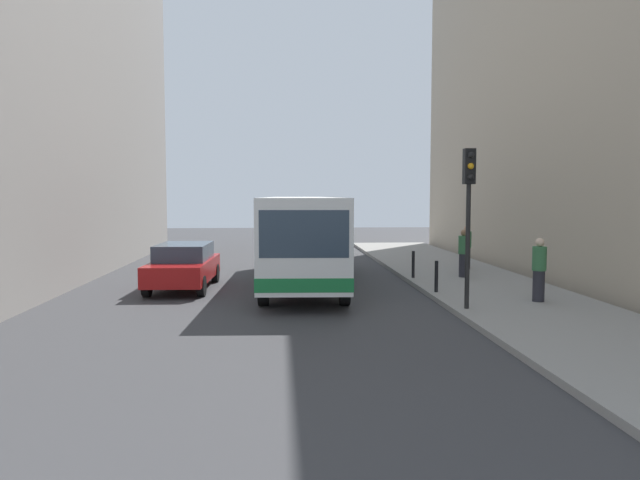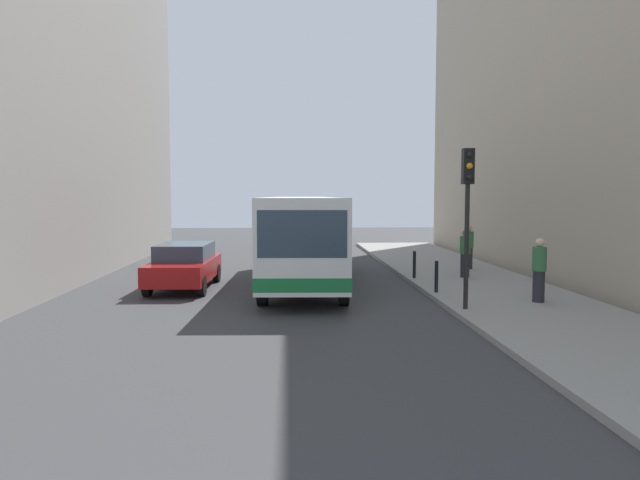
# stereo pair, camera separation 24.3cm
# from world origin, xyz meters

# --- Properties ---
(ground_plane) EXTENTS (80.00, 80.00, 0.00)m
(ground_plane) POSITION_xyz_m (0.00, 0.00, 0.00)
(ground_plane) COLOR #38383A
(sidewalk) EXTENTS (4.40, 40.00, 0.15)m
(sidewalk) POSITION_xyz_m (5.40, 0.00, 0.07)
(sidewalk) COLOR gray
(sidewalk) RESTS_ON ground
(bus) EXTENTS (2.97, 11.11, 3.00)m
(bus) POSITION_xyz_m (-0.42, 4.20, 1.73)
(bus) COLOR white
(bus) RESTS_ON ground
(car_beside_bus) EXTENTS (1.98, 4.46, 1.48)m
(car_beside_bus) POSITION_xyz_m (-4.41, 3.41, 0.78)
(car_beside_bus) COLOR maroon
(car_beside_bus) RESTS_ON ground
(traffic_light) EXTENTS (0.28, 0.33, 4.10)m
(traffic_light) POSITION_xyz_m (3.55, -1.34, 3.01)
(traffic_light) COLOR black
(traffic_light) RESTS_ON sidewalk
(bollard_near) EXTENTS (0.11, 0.11, 0.95)m
(bollard_near) POSITION_xyz_m (3.45, 1.30, 0.62)
(bollard_near) COLOR black
(bollard_near) RESTS_ON sidewalk
(bollard_mid) EXTENTS (0.11, 0.11, 0.95)m
(bollard_mid) POSITION_xyz_m (3.45, 4.42, 0.62)
(bollard_mid) COLOR black
(bollard_mid) RESTS_ON sidewalk
(pedestrian_near_signal) EXTENTS (0.38, 0.38, 1.75)m
(pedestrian_near_signal) POSITION_xyz_m (5.84, -0.46, 1.03)
(pedestrian_near_signal) COLOR #26262D
(pedestrian_near_signal) RESTS_ON sidewalk
(pedestrian_mid_sidewalk) EXTENTS (0.38, 0.38, 1.70)m
(pedestrian_mid_sidewalk) POSITION_xyz_m (5.29, 4.51, 1.00)
(pedestrian_mid_sidewalk) COLOR #26262D
(pedestrian_mid_sidewalk) RESTS_ON sidewalk
(pedestrian_far_sidewalk) EXTENTS (0.38, 0.38, 1.71)m
(pedestrian_far_sidewalk) POSITION_xyz_m (6.17, 6.93, 1.01)
(pedestrian_far_sidewalk) COLOR #26262D
(pedestrian_far_sidewalk) RESTS_ON sidewalk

